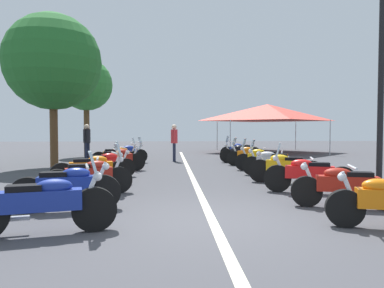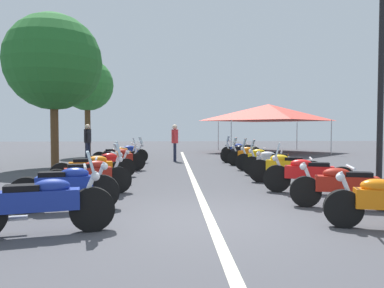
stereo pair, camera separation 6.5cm
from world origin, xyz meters
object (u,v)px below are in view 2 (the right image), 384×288
(motorcycle_left_row_5, at_px, (118,159))
(bystander_1, at_px, (88,139))
(traffic_cone_0, at_px, (288,162))
(motorcycle_right_row_3, at_px, (285,167))
(roadside_tree_0, at_px, (87,85))
(motorcycle_left_row_0, at_px, (41,203))
(motorcycle_left_row_6, at_px, (118,156))
(traffic_cone_1, at_px, (349,180))
(motorcycle_left_row_3, at_px, (92,169))
(motorcycle_left_row_7, at_px, (126,153))
(motorcycle_left_row_4, at_px, (105,164))
(motorcycle_right_row_7, at_px, (244,153))
(bystander_0, at_px, (175,140))
(motorcycle_right_row_8, at_px, (241,151))
(roadside_tree_1, at_px, (53,62))
(motorcycle_right_row_2, at_px, (308,174))
(motorcycle_right_row_4, at_px, (272,162))
(motorcycle_left_row_2, at_px, (90,175))
(event_tent, at_px, (268,112))
(motorcycle_left_row_1, at_px, (66,187))
(motorcycle_right_row_1, at_px, (345,186))
(street_lamp_twin_globe, at_px, (382,42))
(motorcycle_right_row_6, at_px, (251,155))
(motorcycle_right_row_5, at_px, (262,159))

(motorcycle_left_row_5, relative_size, bystander_1, 1.13)
(traffic_cone_0, bearing_deg, motorcycle_right_row_3, 160.87)
(roadside_tree_0, bearing_deg, motorcycle_left_row_0, -169.61)
(traffic_cone_0, bearing_deg, motorcycle_left_row_0, 142.90)
(motorcycle_left_row_6, height_order, traffic_cone_1, motorcycle_left_row_6)
(motorcycle_left_row_3, relative_size, motorcycle_left_row_7, 1.04)
(motorcycle_left_row_4, relative_size, motorcycle_right_row_7, 0.90)
(motorcycle_left_row_6, height_order, bystander_0, bystander_0)
(motorcycle_left_row_0, xyz_separation_m, motorcycle_left_row_3, (4.72, 0.28, -0.00))
(motorcycle_right_row_8, relative_size, roadside_tree_1, 0.31)
(motorcycle_left_row_4, height_order, roadside_tree_0, roadside_tree_0)
(motorcycle_right_row_2, bearing_deg, motorcycle_right_row_4, -72.26)
(motorcycle_left_row_2, distance_m, roadside_tree_1, 8.20)
(motorcycle_left_row_4, bearing_deg, event_tent, 34.35)
(motorcycle_left_row_1, height_order, motorcycle_right_row_1, motorcycle_left_row_1)
(street_lamp_twin_globe, relative_size, roadside_tree_1, 0.87)
(motorcycle_right_row_6, height_order, traffic_cone_1, motorcycle_right_row_6)
(motorcycle_right_row_8, relative_size, bystander_1, 1.10)
(motorcycle_right_row_2, relative_size, traffic_cone_1, 3.43)
(motorcycle_right_row_1, height_order, bystander_1, bystander_1)
(motorcycle_right_row_7, bearing_deg, motorcycle_right_row_3, 105.52)
(bystander_1, bearing_deg, motorcycle_right_row_4, 162.96)
(motorcycle_left_row_5, relative_size, motorcycle_right_row_5, 1.01)
(motorcycle_left_row_0, distance_m, motorcycle_left_row_7, 11.19)
(motorcycle_right_row_7, distance_m, traffic_cone_0, 2.93)
(motorcycle_left_row_7, relative_size, street_lamp_twin_globe, 0.38)
(motorcycle_left_row_4, relative_size, motorcycle_left_row_7, 0.95)
(motorcycle_left_row_5, height_order, street_lamp_twin_globe, street_lamp_twin_globe)
(motorcycle_right_row_6, xyz_separation_m, roadside_tree_1, (0.25, 8.12, 3.82))
(motorcycle_left_row_6, xyz_separation_m, traffic_cone_1, (-6.11, -6.61, -0.18))
(motorcycle_right_row_7, bearing_deg, traffic_cone_1, 114.35)
(motorcycle_left_row_2, distance_m, motorcycle_left_row_4, 3.01)
(motorcycle_right_row_4, xyz_separation_m, bystander_1, (5.93, 7.34, 0.59))
(motorcycle_left_row_5, relative_size, bystander_0, 1.14)
(motorcycle_left_row_4, xyz_separation_m, motorcycle_right_row_5, (1.59, -5.46, 0.02))
(motorcycle_right_row_3, xyz_separation_m, motorcycle_right_row_5, (3.02, -0.10, 0.00))
(motorcycle_right_row_5, bearing_deg, bystander_1, -11.07)
(motorcycle_left_row_4, xyz_separation_m, motorcycle_right_row_1, (-4.77, -5.51, 0.00))
(street_lamp_twin_globe, bearing_deg, motorcycle_right_row_5, 19.37)
(bystander_0, height_order, roadside_tree_0, roadside_tree_0)
(motorcycle_left_row_0, bearing_deg, motorcycle_right_row_1, 1.44)
(roadside_tree_0, distance_m, event_tent, 11.63)
(motorcycle_right_row_1, xyz_separation_m, bystander_0, (10.59, 3.24, 0.60))
(motorcycle_left_row_6, xyz_separation_m, motorcycle_right_row_2, (-6.32, -5.47, 0.01))
(motorcycle_left_row_1, bearing_deg, motorcycle_left_row_7, 80.39)
(motorcycle_left_row_6, bearing_deg, motorcycle_left_row_3, -100.32)
(event_tent, bearing_deg, motorcycle_right_row_6, 160.79)
(traffic_cone_0, relative_size, event_tent, 0.09)
(motorcycle_left_row_6, bearing_deg, motorcycle_left_row_4, -99.18)
(motorcycle_left_row_2, distance_m, traffic_cone_0, 8.27)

